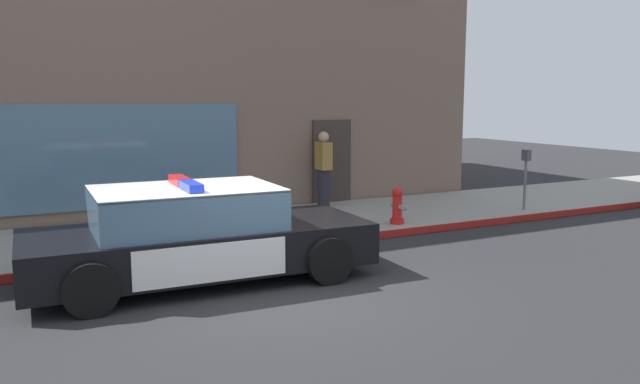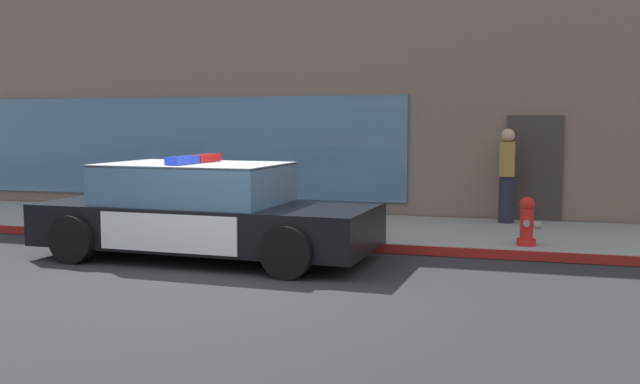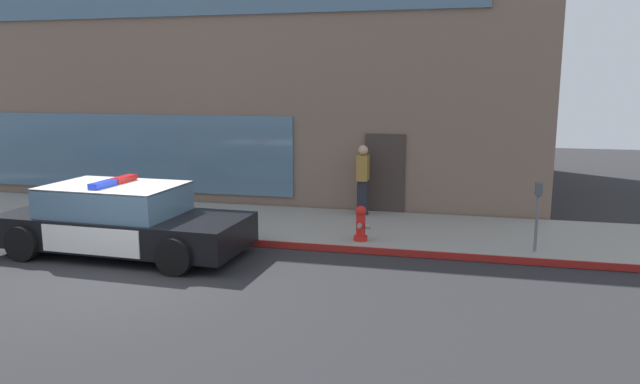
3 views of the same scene
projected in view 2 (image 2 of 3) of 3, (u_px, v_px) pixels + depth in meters
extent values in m
plane|color=#262628|center=(225.00, 279.00, 9.06)|extent=(48.00, 48.00, 0.00)
cube|color=gray|center=(316.00, 229.00, 12.87)|extent=(48.00, 3.35, 0.15)
cube|color=maroon|center=(285.00, 244.00, 11.25)|extent=(28.80, 0.04, 0.14)
cube|color=#7A6051|center=(313.00, 53.00, 19.84)|extent=(19.80, 10.61, 7.76)
cube|color=slate|center=(137.00, 146.00, 15.65)|extent=(11.88, 0.08, 2.10)
cube|color=#382D28|center=(534.00, 172.00, 13.33)|extent=(1.00, 0.08, 2.10)
cube|color=black|center=(207.00, 224.00, 10.42)|extent=(4.93, 2.07, 0.60)
cube|color=silver|center=(308.00, 217.00, 9.91)|extent=(1.72, 1.92, 0.05)
cube|color=silver|center=(107.00, 208.00, 10.94)|extent=(1.43, 1.91, 0.05)
cube|color=silver|center=(230.00, 216.00, 11.36)|extent=(2.04, 0.10, 0.51)
cube|color=silver|center=(167.00, 233.00, 9.54)|extent=(2.04, 0.10, 0.51)
cube|color=yellow|center=(230.00, 215.00, 11.37)|extent=(0.22, 0.02, 0.26)
cube|color=slate|center=(195.00, 184.00, 10.43)|extent=(2.59, 1.80, 0.60)
cube|color=silver|center=(194.00, 165.00, 10.40)|extent=(2.59, 1.80, 0.04)
cube|color=red|center=(205.00, 158.00, 10.71)|extent=(0.22, 0.65, 0.11)
cube|color=blue|center=(182.00, 160.00, 10.07)|extent=(0.22, 0.65, 0.11)
cylinder|color=black|center=(332.00, 231.00, 10.82)|extent=(0.69, 0.24, 0.68)
cylinder|color=black|center=(287.00, 252.00, 9.03)|extent=(0.69, 0.24, 0.68)
cylinder|color=black|center=(147.00, 222.00, 11.84)|extent=(0.69, 0.24, 0.68)
cylinder|color=black|center=(73.00, 239.00, 10.04)|extent=(0.69, 0.24, 0.68)
cylinder|color=red|center=(526.00, 242.00, 10.65)|extent=(0.28, 0.28, 0.10)
cylinder|color=red|center=(527.00, 224.00, 10.62)|extent=(0.19, 0.19, 0.45)
sphere|color=red|center=(527.00, 204.00, 10.59)|extent=(0.22, 0.22, 0.22)
cylinder|color=gray|center=(527.00, 199.00, 10.59)|extent=(0.06, 0.06, 0.05)
cylinder|color=gray|center=(527.00, 223.00, 10.48)|extent=(0.09, 0.10, 0.09)
cylinder|color=gray|center=(527.00, 221.00, 10.76)|extent=(0.09, 0.10, 0.09)
cylinder|color=gray|center=(537.00, 225.00, 10.58)|extent=(0.10, 0.12, 0.12)
cylinder|color=#23232D|center=(507.00, 199.00, 13.04)|extent=(0.28, 0.28, 0.85)
cube|color=olive|center=(508.00, 159.00, 12.97)|extent=(0.26, 0.40, 0.62)
sphere|color=tan|center=(508.00, 135.00, 12.93)|extent=(0.24, 0.24, 0.24)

